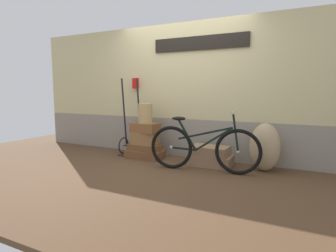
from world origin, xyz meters
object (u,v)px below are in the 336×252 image
suitcase_5 (209,151)px  suitcase_0 (145,154)px  suitcase_1 (145,147)px  burlap_sack (265,147)px  suitcase_2 (145,138)px  wicker_basket (145,113)px  suitcase_4 (211,160)px  suitcase_3 (145,128)px  luggage_trolley (131,138)px  bicycle (203,148)px

suitcase_5 → suitcase_0: bearing=-177.0°
suitcase_1 → burlap_sack: 2.08m
suitcase_0 → suitcase_2: size_ratio=1.46×
suitcase_0 → wicker_basket: size_ratio=1.89×
suitcase_1 → suitcase_2: (0.01, -0.02, 0.17)m
suitcase_0 → suitcase_4: 1.24m
suitcase_1 → suitcase_3: 0.36m
suitcase_2 → wicker_basket: (0.01, 0.01, 0.45)m
suitcase_0 → suitcase_2: (0.00, 0.01, 0.29)m
suitcase_3 → suitcase_5: 1.26m
suitcase_1 → suitcase_4: bearing=7.6°
luggage_trolley → suitcase_1: bearing=-12.9°
suitcase_1 → suitcase_5: size_ratio=0.94×
suitcase_2 → suitcase_4: suitcase_2 is taller
suitcase_1 → luggage_trolley: bearing=173.7°
suitcase_0 → suitcase_3: 0.49m
suitcase_0 → burlap_sack: size_ratio=0.91×
suitcase_0 → suitcase_4: bearing=2.1°
suitcase_1 → suitcase_2: bearing=-56.9°
wicker_basket → luggage_trolley: bearing=167.0°
luggage_trolley → bicycle: size_ratio=0.86×
suitcase_4 → wicker_basket: (-1.23, -0.03, 0.73)m
suitcase_3 → luggage_trolley: bearing=172.6°
bicycle → burlap_sack: bearing=28.6°
bicycle → suitcase_3: bearing=164.1°
burlap_sack → bicycle: bicycle is taller
suitcase_2 → wicker_basket: bearing=52.8°
suitcase_1 → burlap_sack: (2.07, 0.09, 0.17)m
suitcase_2 → suitcase_5: (1.22, 0.00, -0.11)m
wicker_basket → bicycle: 1.36m
suitcase_2 → luggage_trolley: luggage_trolley is taller
suitcase_1 → suitcase_5: (1.23, -0.01, 0.05)m
suitcase_2 → bicycle: bicycle is taller
suitcase_1 → wicker_basket: (0.02, -0.00, 0.62)m
suitcase_1 → burlap_sack: burlap_sack is taller
suitcase_2 → bicycle: size_ratio=0.27×
suitcase_3 → bicycle: size_ratio=0.30×
suitcase_3 → wicker_basket: 0.26m
suitcase_1 → suitcase_4: suitcase_1 is taller
suitcase_1 → bicycle: (1.25, -0.36, 0.16)m
bicycle → suitcase_1: bearing=163.9°
suitcase_0 → suitcase_5: 1.23m
suitcase_4 → luggage_trolley: size_ratio=0.47×
suitcase_4 → luggage_trolley: luggage_trolley is taller
burlap_sack → suitcase_1: bearing=-177.5°
suitcase_1 → suitcase_4: (1.24, 0.02, -0.11)m
suitcase_2 → luggage_trolley: size_ratio=0.32×
suitcase_5 → bicycle: bicycle is taller
suitcase_0 → wicker_basket: (0.01, 0.02, 0.75)m
suitcase_4 → luggage_trolley: 1.61m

